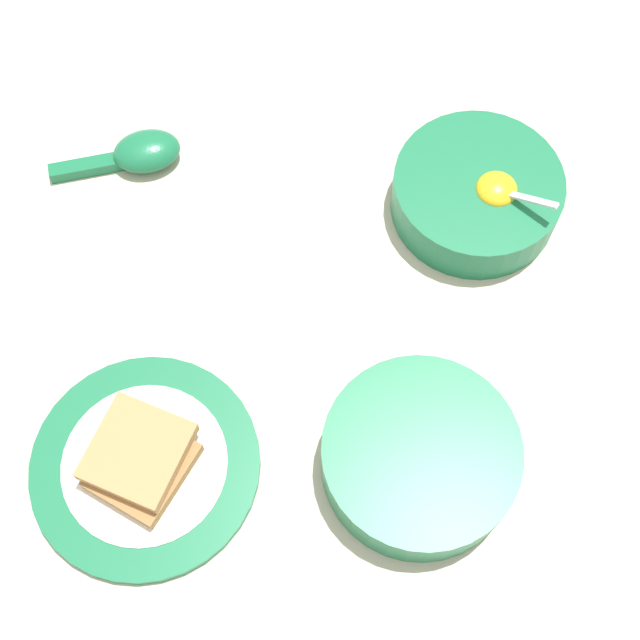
% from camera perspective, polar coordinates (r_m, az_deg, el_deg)
% --- Properties ---
extents(ground_plane, '(3.00, 3.00, 0.00)m').
position_cam_1_polar(ground_plane, '(0.92, -4.33, 0.93)').
color(ground_plane, beige).
extents(egg_bowl, '(0.18, 0.18, 0.08)m').
position_cam_1_polar(egg_bowl, '(0.96, 10.00, 8.01)').
color(egg_bowl, '#196B42').
rests_on(egg_bowl, ground_plane).
extents(toast_plate, '(0.22, 0.22, 0.01)m').
position_cam_1_polar(toast_plate, '(0.87, -11.11, -9.11)').
color(toast_plate, '#196B42').
rests_on(toast_plate, ground_plane).
extents(toast_sandwich, '(0.11, 0.12, 0.03)m').
position_cam_1_polar(toast_sandwich, '(0.85, -11.45, -8.70)').
color(toast_sandwich, '#9E7042').
rests_on(toast_sandwich, toast_plate).
extents(soup_spoon, '(0.15, 0.07, 0.03)m').
position_cam_1_polar(soup_spoon, '(1.01, -11.53, 10.41)').
color(soup_spoon, '#196B42').
rests_on(soup_spoon, ground_plane).
extents(congee_bowl, '(0.18, 0.18, 0.05)m').
position_cam_1_polar(congee_bowl, '(0.84, 6.41, -8.67)').
color(congee_bowl, '#196B42').
rests_on(congee_bowl, ground_plane).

